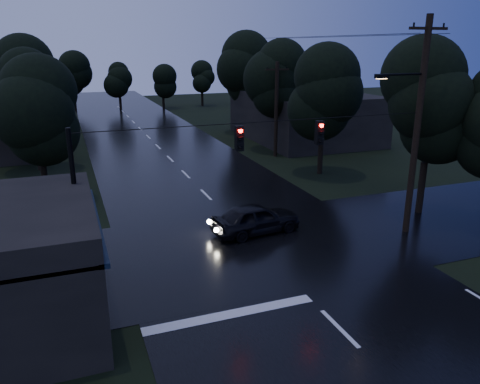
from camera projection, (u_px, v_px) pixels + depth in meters
main_road at (170, 159)px, 37.35m from camera, size 12.00×120.00×0.02m
cross_street at (256, 245)px, 21.27m from camera, size 60.00×9.00×0.02m
building_far_right at (304, 116)px, 44.95m from camera, size 10.00×14.00×4.40m
utility_pole_main at (416, 124)px, 21.28m from camera, size 3.50×0.30×10.00m
utility_pole_far at (276, 109)px, 37.18m from camera, size 2.00×0.30×7.50m
anchor_pole_left at (77, 210)px, 16.97m from camera, size 0.18×0.18×6.00m
span_signals at (280, 134)px, 18.98m from camera, size 15.00×0.37×1.12m
tree_corner_near at (432, 101)px, 23.72m from camera, size 4.48×4.48×9.44m
tree_left_a at (36, 111)px, 25.61m from camera, size 3.92×3.92×8.26m
tree_left_b at (30, 92)px, 32.44m from camera, size 4.20×4.20×8.85m
tree_left_c at (28, 77)px, 41.06m from camera, size 4.48×4.48×9.44m
tree_right_a at (324, 93)px, 31.53m from camera, size 4.20×4.20×8.85m
tree_right_b at (281, 79)px, 38.76m from camera, size 4.48×4.48×9.44m
tree_right_c at (244, 69)px, 47.78m from camera, size 4.76×4.76×10.03m
car at (256, 218)px, 22.50m from camera, size 4.53×2.27×1.48m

